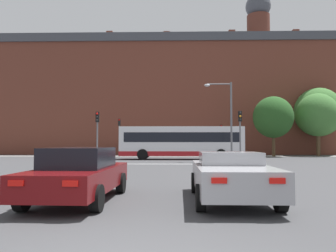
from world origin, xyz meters
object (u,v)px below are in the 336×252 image
object	(u,v)px
car_saloon_left	(79,174)
traffic_light_far_left	(119,131)
car_roadster_right	(231,175)
traffic_light_near_right	(240,128)
traffic_light_near_left	(97,128)
traffic_light_far_right	(221,135)
street_lamp_junction	(226,112)
bus_crossing_lead	(181,142)
pedestrian_waiting	(135,148)

from	to	relation	value
car_saloon_left	traffic_light_far_left	size ratio (longest dim) A/B	1.09
car_roadster_right	traffic_light_near_right	xyz separation A→B (m)	(3.45, 16.08, 2.02)
traffic_light_near_right	traffic_light_near_left	distance (m)	10.99
car_roadster_right	traffic_light_far_right	size ratio (longest dim) A/B	1.28
traffic_light_far_right	street_lamp_junction	world-z (taller)	street_lamp_junction
traffic_light_near_left	street_lamp_junction	world-z (taller)	street_lamp_junction
car_saloon_left	traffic_light_far_left	distance (m)	28.77
car_roadster_right	street_lamp_junction	xyz separation A→B (m)	(2.75, 18.44, 3.46)
street_lamp_junction	traffic_light_far_left	bearing A→B (deg)	137.39
bus_crossing_lead	traffic_light_far_left	bearing A→B (deg)	48.72
car_roadster_right	traffic_light_far_right	world-z (taller)	traffic_light_far_right
bus_crossing_lead	pedestrian_waiting	bearing A→B (deg)	34.59
bus_crossing_lead	traffic_light_near_left	xyz separation A→B (m)	(-6.58, -6.21, 1.02)
street_lamp_junction	pedestrian_waiting	xyz separation A→B (m)	(-9.16, 11.61, -3.21)
traffic_light_near_right	street_lamp_junction	bearing A→B (deg)	106.37
car_saloon_left	bus_crossing_lead	bearing A→B (deg)	83.34
street_lamp_junction	pedestrian_waiting	size ratio (longest dim) A/B	4.14
traffic_light_far_left	traffic_light_near_left	world-z (taller)	traffic_light_far_left
traffic_light_far_left	traffic_light_near_left	xyz separation A→B (m)	(0.44, -12.37, -0.23)
car_roadster_right	bus_crossing_lead	bearing A→B (deg)	93.23
traffic_light_near_right	traffic_light_far_left	bearing A→B (deg)	133.05
bus_crossing_lead	traffic_light_near_right	bearing A→B (deg)	-144.03
bus_crossing_lead	traffic_light_near_left	bearing A→B (deg)	133.30
traffic_light_near_right	street_lamp_junction	xyz separation A→B (m)	(-0.69, 2.36, 1.44)
traffic_light_far_left	traffic_light_near_right	bearing A→B (deg)	-46.95
traffic_light_far_left	traffic_light_far_right	size ratio (longest dim) A/B	1.19
traffic_light_far_left	street_lamp_junction	size ratio (longest dim) A/B	0.65
car_roadster_right	traffic_light_near_left	distance (m)	17.75
street_lamp_junction	traffic_light_far_right	bearing A→B (deg)	84.54
traffic_light_near_left	traffic_light_far_right	size ratio (longest dim) A/B	1.09
traffic_light_far_left	traffic_light_near_left	distance (m)	12.38
traffic_light_far_right	traffic_light_far_left	bearing A→B (deg)	-179.33
bus_crossing_lead	traffic_light_near_left	distance (m)	9.11
traffic_light_near_right	traffic_light_far_left	distance (m)	16.74
traffic_light_far_right	street_lamp_junction	size ratio (longest dim) A/B	0.54
traffic_light_far_right	pedestrian_waiting	bearing A→B (deg)	171.00
car_saloon_left	traffic_light_near_left	bearing A→B (deg)	103.42
bus_crossing_lead	car_roadster_right	bearing A→B (deg)	-177.53
traffic_light_far_right	car_saloon_left	bearing A→B (deg)	-105.38
car_saloon_left	street_lamp_junction	distance (m)	20.10
bus_crossing_lead	street_lamp_junction	world-z (taller)	street_lamp_junction
pedestrian_waiting	bus_crossing_lead	bearing A→B (deg)	93.58
bus_crossing_lead	traffic_light_near_left	size ratio (longest dim) A/B	2.92
car_roadster_right	pedestrian_waiting	xyz separation A→B (m)	(-6.41, 30.06, 0.25)
traffic_light_near_left	car_roadster_right	bearing A→B (deg)	-64.69
car_roadster_right	traffic_light_near_left	bearing A→B (deg)	116.06
traffic_light_far_right	pedestrian_waiting	distance (m)	10.36
traffic_light_far_left	traffic_light_near_left	size ratio (longest dim) A/B	1.09
traffic_light_near_left	street_lamp_junction	xyz separation A→B (m)	(10.29, 2.50, 1.48)
street_lamp_junction	pedestrian_waiting	world-z (taller)	street_lamp_junction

